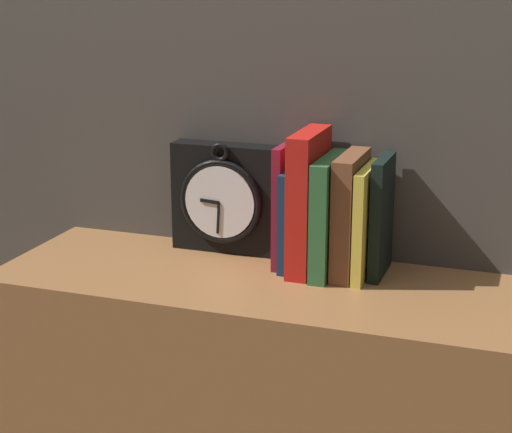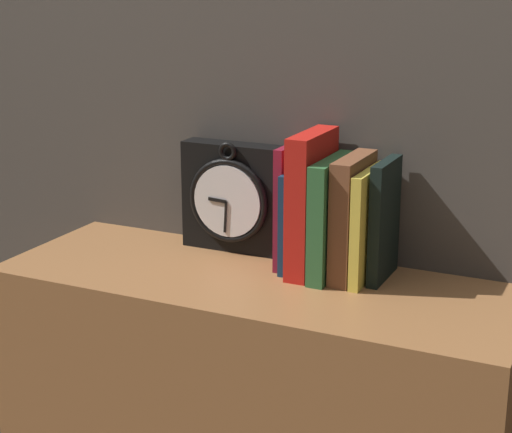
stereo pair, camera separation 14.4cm
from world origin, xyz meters
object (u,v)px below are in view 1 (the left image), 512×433
object	(u,v)px
book_slot0_maroon	(285,204)
book_slot5_yellow	(367,222)
book_slot1_navy	(292,217)
book_slot6_black	(382,217)
book_slot2_red	(308,202)
clock	(225,198)
book_slot4_brown	(350,215)
book_slot3_green	(329,215)

from	to	relation	value
book_slot0_maroon	book_slot5_yellow	xyz separation A→B (m)	(0.15, -0.02, -0.01)
book_slot0_maroon	book_slot1_navy	world-z (taller)	book_slot0_maroon
book_slot6_black	book_slot5_yellow	bearing A→B (deg)	-148.31
book_slot2_red	book_slot5_yellow	world-z (taller)	book_slot2_red
clock	book_slot0_maroon	world-z (taller)	book_slot0_maroon
book_slot1_navy	book_slot4_brown	world-z (taller)	book_slot4_brown
book_slot3_green	clock	bearing A→B (deg)	166.96
clock	book_slot6_black	distance (m)	0.30
book_slot3_green	book_slot4_brown	world-z (taller)	book_slot4_brown
clock	book_slot6_black	size ratio (longest dim) A/B	1.02
book_slot2_red	book_slot6_black	xyz separation A→B (m)	(0.13, 0.02, -0.02)
book_slot2_red	book_slot6_black	size ratio (longest dim) A/B	1.19
clock	book_slot4_brown	xyz separation A→B (m)	(0.25, -0.04, 0.00)
book_slot4_brown	book_slot6_black	bearing A→B (deg)	14.30
book_slot1_navy	book_slot2_red	world-z (taller)	book_slot2_red
book_slot2_red	book_slot3_green	bearing A→B (deg)	-3.91
clock	book_slot5_yellow	xyz separation A→B (m)	(0.28, -0.04, -0.01)
book_slot0_maroon	book_slot6_black	world-z (taller)	book_slot0_maroon
book_slot1_navy	book_slot4_brown	distance (m)	0.11
book_slot0_maroon	book_slot2_red	distance (m)	0.05
book_slot4_brown	book_slot2_red	bearing A→B (deg)	-177.29
clock	book_slot3_green	world-z (taller)	clock
clock	book_slot0_maroon	size ratio (longest dim) A/B	0.97
clock	book_slot5_yellow	distance (m)	0.28
book_slot1_navy	book_slot2_red	size ratio (longest dim) A/B	0.72
book_slot2_red	book_slot4_brown	distance (m)	0.08
book_slot0_maroon	clock	bearing A→B (deg)	167.41
clock	book_slot4_brown	bearing A→B (deg)	-9.83
book_slot2_red	book_slot5_yellow	distance (m)	0.11
book_slot1_navy	book_slot3_green	world-z (taller)	book_slot3_green
book_slot0_maroon	book_slot6_black	size ratio (longest dim) A/B	1.06
book_slot6_black	book_slot3_green	bearing A→B (deg)	-167.55
book_slot3_green	book_slot5_yellow	world-z (taller)	book_slot3_green
book_slot1_navy	book_slot4_brown	bearing A→B (deg)	-3.87
book_slot3_green	book_slot6_black	bearing A→B (deg)	12.45
book_slot6_black	book_slot1_navy	bearing A→B (deg)	-177.79
book_slot4_brown	book_slot0_maroon	bearing A→B (deg)	173.07
book_slot4_brown	book_slot5_yellow	bearing A→B (deg)	-1.78
book_slot4_brown	book_slot6_black	xyz separation A→B (m)	(0.05, 0.01, -0.00)
book_slot0_maroon	book_slot1_navy	size ratio (longest dim) A/B	1.23
book_slot6_black	book_slot4_brown	bearing A→B (deg)	-165.70
book_slot4_brown	book_slot1_navy	bearing A→B (deg)	176.13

